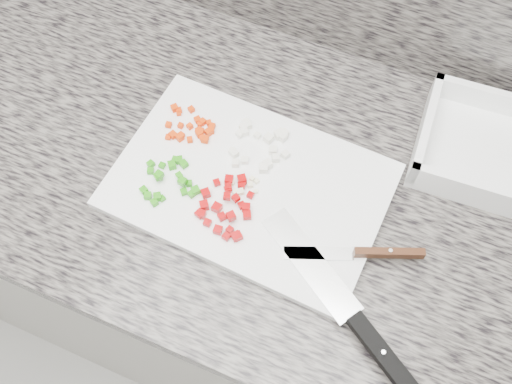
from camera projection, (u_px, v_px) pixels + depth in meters
cabinet at (232, 258)px, 1.36m from camera, size 3.92×0.62×0.86m
countertop at (222, 161)px, 0.96m from camera, size 3.96×0.64×0.04m
cutting_board at (249, 185)px, 0.91m from camera, size 0.44×0.30×0.01m
carrot_pile at (193, 128)px, 0.95m from camera, size 0.09×0.08×0.01m
onion_pile at (261, 143)px, 0.93m from camera, size 0.10×0.10×0.01m
green_pepper_pile at (169, 181)px, 0.90m from camera, size 0.10×0.10×0.02m
red_pepper_pile at (226, 206)px, 0.88m from camera, size 0.09×0.11×0.02m
garlic_pile at (242, 186)px, 0.90m from camera, size 0.05×0.04×0.01m
chef_knife at (356, 321)px, 0.80m from camera, size 0.29×0.20×0.02m
paring_knife at (371, 253)px, 0.84m from camera, size 0.20×0.09×0.02m
tray at (503, 155)px, 0.92m from camera, size 0.29×0.21×0.06m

